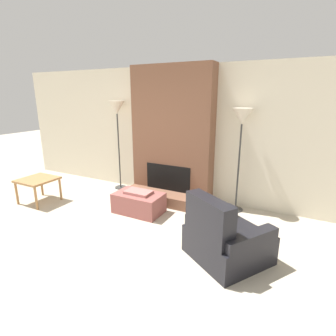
{
  "coord_description": "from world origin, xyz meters",
  "views": [
    {
      "loc": [
        2.27,
        -1.76,
        2.05
      ],
      "look_at": [
        0.0,
        2.64,
        0.66
      ],
      "focal_mm": 28.0,
      "sensor_mm": 36.0,
      "label": 1
    }
  ],
  "objects_px": {
    "floor_lamp_left": "(117,112)",
    "armchair": "(224,240)",
    "ottoman": "(139,202)",
    "side_table": "(38,182)",
    "floor_lamp_right": "(242,122)"
  },
  "relations": [
    {
      "from": "armchair",
      "to": "side_table",
      "type": "height_order",
      "value": "armchair"
    },
    {
      "from": "side_table",
      "to": "floor_lamp_right",
      "type": "xyz_separation_m",
      "value": [
        3.54,
        1.4,
        1.19
      ]
    },
    {
      "from": "floor_lamp_left",
      "to": "floor_lamp_right",
      "type": "height_order",
      "value": "floor_lamp_left"
    },
    {
      "from": "armchair",
      "to": "floor_lamp_left",
      "type": "xyz_separation_m",
      "value": [
        -2.83,
        1.58,
        1.43
      ]
    },
    {
      "from": "ottoman",
      "to": "side_table",
      "type": "distance_m",
      "value": 2.08
    },
    {
      "from": "floor_lamp_right",
      "to": "ottoman",
      "type": "bearing_deg",
      "value": -149.65
    },
    {
      "from": "armchair",
      "to": "side_table",
      "type": "xyz_separation_m",
      "value": [
        -3.74,
        0.18,
        0.16
      ]
    },
    {
      "from": "armchair",
      "to": "floor_lamp_right",
      "type": "bearing_deg",
      "value": -49.21
    },
    {
      "from": "ottoman",
      "to": "armchair",
      "type": "relative_size",
      "value": 0.71
    },
    {
      "from": "floor_lamp_left",
      "to": "floor_lamp_right",
      "type": "xyz_separation_m",
      "value": [
        2.62,
        0.0,
        -0.09
      ]
    },
    {
      "from": "ottoman",
      "to": "floor_lamp_right",
      "type": "bearing_deg",
      "value": 30.35
    },
    {
      "from": "ottoman",
      "to": "side_table",
      "type": "relative_size",
      "value": 1.34
    },
    {
      "from": "armchair",
      "to": "ottoman",
      "type": "bearing_deg",
      "value": 11.93
    },
    {
      "from": "floor_lamp_left",
      "to": "armchair",
      "type": "bearing_deg",
      "value": -29.16
    },
    {
      "from": "floor_lamp_right",
      "to": "armchair",
      "type": "bearing_deg",
      "value": -82.53
    }
  ]
}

